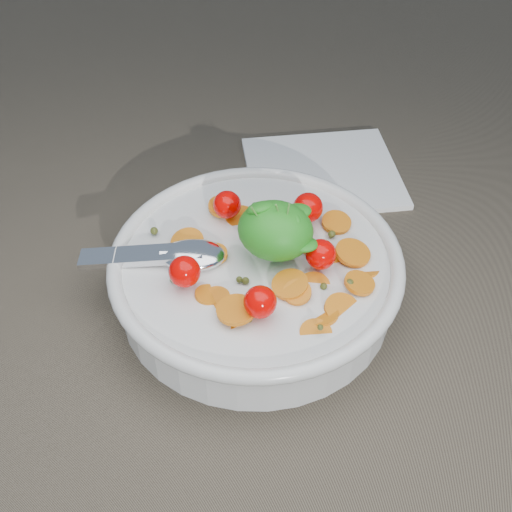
% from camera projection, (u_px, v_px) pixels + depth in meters
% --- Properties ---
extents(ground, '(6.00, 6.00, 0.00)m').
position_uv_depth(ground, '(274.00, 285.00, 0.65)').
color(ground, brown).
rests_on(ground, ground).
extents(bowl, '(0.30, 0.28, 0.12)m').
position_uv_depth(bowl, '(256.00, 273.00, 0.62)').
color(bowl, silver).
rests_on(bowl, ground).
extents(napkin, '(0.23, 0.22, 0.01)m').
position_uv_depth(napkin, '(322.00, 172.00, 0.78)').
color(napkin, white).
rests_on(napkin, ground).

